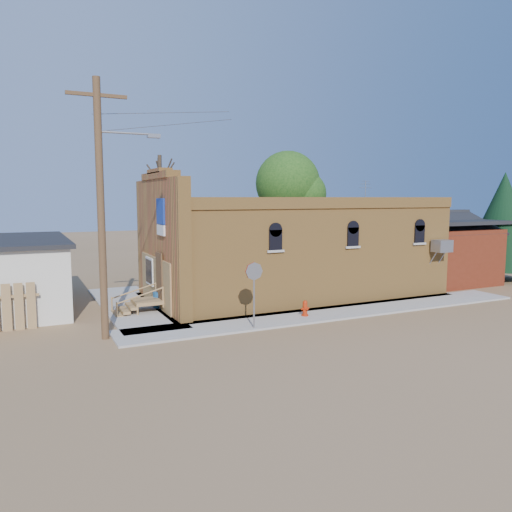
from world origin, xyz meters
name	(u,v)px	position (x,y,z in m)	size (l,w,h in m)	color
ground	(320,322)	(0.00, 0.00, 0.00)	(120.00, 120.00, 0.00)	brown
sidewalk_south	(338,312)	(1.50, 0.90, 0.04)	(19.00, 2.20, 0.08)	#9E9991
sidewalk_west	(132,306)	(-6.30, 6.00, 0.04)	(2.60, 10.00, 0.08)	#9E9991
brick_bar	(289,250)	(1.64, 5.49, 2.34)	(16.40, 7.97, 6.30)	#C5863C
red_shed	(433,243)	(11.50, 5.50, 2.27)	(5.40, 6.40, 4.30)	#591E0F
utility_pole	(102,204)	(-8.14, 1.20, 4.77)	(3.12, 0.26, 9.00)	brown
tree_bare_near	(160,181)	(-3.00, 13.00, 5.96)	(2.80, 2.80, 7.65)	#423626
tree_leafy	(288,184)	(6.00, 13.50, 5.93)	(4.40, 4.40, 8.15)	#423626
evergreen_tree	(503,219)	(15.50, 4.00, 3.71)	(3.60, 3.60, 6.50)	#423626
fire_hydrant	(305,308)	(-0.19, 0.84, 0.40)	(0.38, 0.38, 0.66)	#AF250A
stop_sign	(254,278)	(-2.94, 0.00, 2.01)	(0.68, 0.09, 2.51)	gray
trash_barrel	(158,300)	(-5.30, 5.02, 0.44)	(0.47, 0.47, 0.72)	navy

